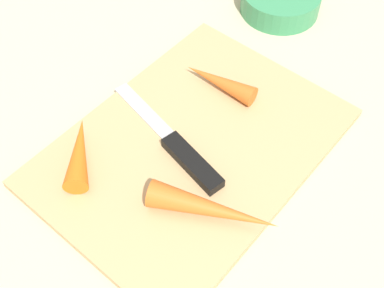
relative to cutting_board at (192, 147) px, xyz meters
The scene contains 7 objects.
ground_plane 0.01m from the cutting_board, ahead, with size 1.40×1.40×0.00m, color #C6B793.
cutting_board is the anchor object (origin of this frame).
knife 0.03m from the cutting_board, 160.80° to the right, with size 0.06×0.20×0.01m.
carrot_longest 0.10m from the cutting_board, 126.99° to the right, with size 0.03×0.03×0.14m, color orange.
carrot_medium 0.10m from the cutting_board, 18.89° to the left, with size 0.03×0.03×0.10m, color orange.
carrot_shortest 0.13m from the cutting_board, 140.03° to the left, with size 0.03×0.03×0.10m, color orange.
small_bowl 0.30m from the cutting_board, 13.59° to the left, with size 0.12×0.12×0.04m, color #388C59.
Camera 1 is at (-0.27, -0.23, 0.49)m, focal length 46.57 mm.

